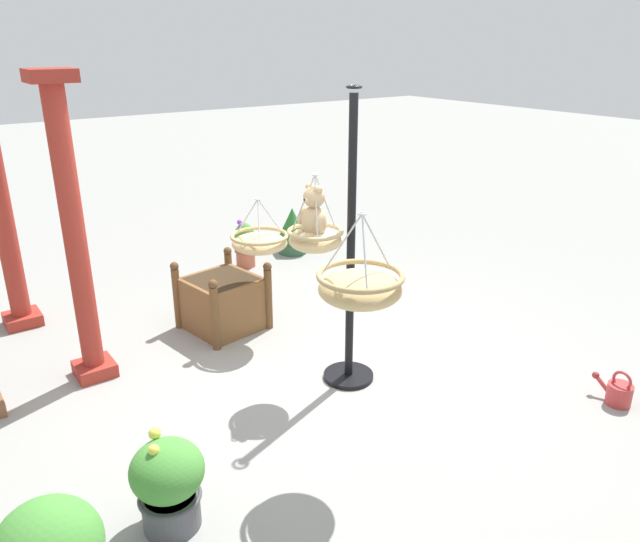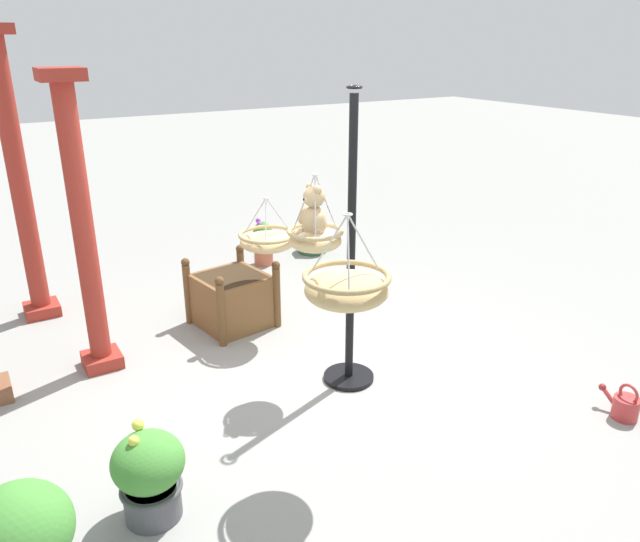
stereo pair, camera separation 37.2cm
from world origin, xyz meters
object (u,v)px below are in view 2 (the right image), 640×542
greenhouse_pillar_left (20,186)px  greenhouse_pillar_far_back (84,235)px  wooden_planter_box (232,298)px  hanging_basket_with_teddy (315,238)px  watering_can (625,406)px  teddy_bear (313,216)px  hanging_basket_right_low (267,240)px  display_pole_central (350,298)px  potted_plant_conical_shrub (312,230)px  potted_plant_flowering_red (149,474)px  hanging_basket_left_high (346,288)px  potted_plant_broad_leaf (263,243)px

greenhouse_pillar_left → greenhouse_pillar_far_back: (-1.48, -0.31, -0.17)m
wooden_planter_box → hanging_basket_with_teddy: bearing=-172.6°
hanging_basket_with_teddy → watering_can: 2.78m
teddy_bear → hanging_basket_right_low: (1.03, -0.09, -0.51)m
display_pole_central → teddy_bear: display_pole_central is taller
teddy_bear → potted_plant_conical_shrub: bearing=-30.2°
watering_can → wooden_planter_box: bearing=32.2°
greenhouse_pillar_left → potted_plant_flowering_red: bearing=-177.5°
greenhouse_pillar_left → hanging_basket_left_high: bearing=-158.5°
hanging_basket_right_low → watering_can: size_ratio=1.60×
display_pole_central → greenhouse_pillar_left: greenhouse_pillar_left is taller
hanging_basket_right_low → greenhouse_pillar_far_back: 1.66m
potted_plant_flowering_red → hanging_basket_left_high: bearing=-97.4°
hanging_basket_right_low → potted_plant_flowering_red: (-1.91, 1.78, -0.66)m
greenhouse_pillar_left → greenhouse_pillar_far_back: bearing=-168.2°
hanging_basket_left_high → greenhouse_pillar_far_back: greenhouse_pillar_far_back is taller
hanging_basket_right_low → wooden_planter_box: size_ratio=0.66×
hanging_basket_right_low → wooden_planter_box: 0.82m
hanging_basket_with_teddy → hanging_basket_left_high: (-1.05, 0.39, 0.03)m
hanging_basket_with_teddy → hanging_basket_left_high: 1.13m
potted_plant_conical_shrub → greenhouse_pillar_far_back: bearing=118.1°
hanging_basket_with_teddy → potted_plant_flowering_red: (-0.88, 1.71, -0.98)m
hanging_basket_right_low → watering_can: (-2.78, -1.73, -0.88)m
hanging_basket_with_teddy → hanging_basket_left_high: bearing=159.5°
potted_plant_conical_shrub → watering_can: 4.70m
teddy_bear → wooden_planter_box: bearing=6.5°
greenhouse_pillar_far_back → potted_plant_conical_shrub: greenhouse_pillar_far_back is taller
greenhouse_pillar_left → hanging_basket_with_teddy: bearing=-145.3°
hanging_basket_left_high → greenhouse_pillar_left: 4.02m
display_pole_central → hanging_basket_right_low: bearing=8.7°
hanging_basket_with_teddy → wooden_planter_box: (1.39, 0.18, -1.01)m
display_pole_central → hanging_basket_left_high: display_pole_central is taller
hanging_basket_left_high → wooden_planter_box: (2.44, -0.21, -1.04)m
hanging_basket_right_low → potted_plant_conical_shrub: bearing=-40.2°
hanging_basket_right_low → potted_plant_flowering_red: bearing=137.1°
teddy_bear → hanging_basket_left_high: hanging_basket_left_high is taller
teddy_bear → potted_plant_broad_leaf: size_ratio=0.72×
teddy_bear → potted_plant_flowering_red: bearing=117.7°
hanging_basket_left_high → potted_plant_broad_leaf: size_ratio=0.98×
hanging_basket_left_high → display_pole_central: bearing=-35.4°
hanging_basket_with_teddy → teddy_bear: size_ratio=1.41×
potted_plant_flowering_red → wooden_planter_box: bearing=-33.9°
hanging_basket_right_low → potted_plant_flowering_red: 2.69m
watering_can → potted_plant_broad_leaf: bearing=11.2°
display_pole_central → potted_plant_conical_shrub: size_ratio=3.87×
hanging_basket_right_low → potted_plant_broad_leaf: size_ratio=0.90×
greenhouse_pillar_left → potted_plant_conical_shrub: size_ratio=4.57×
teddy_bear → greenhouse_pillar_left: bearing=34.4°
hanging_basket_with_teddy → greenhouse_pillar_left: greenhouse_pillar_left is taller
potted_plant_conical_shrub → hanging_basket_right_low: bearing=139.8°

